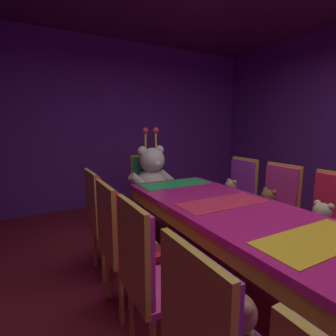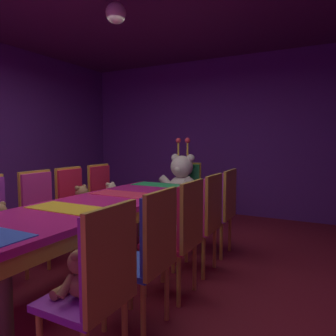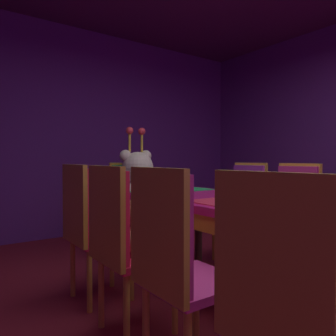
% 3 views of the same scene
% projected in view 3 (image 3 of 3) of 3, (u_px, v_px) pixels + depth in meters
% --- Properties ---
extents(ground_plane, '(7.90, 7.90, 0.00)m').
position_uv_depth(ground_plane, '(290.00, 328.00, 1.97)').
color(ground_plane, maroon).
extents(wall_back, '(5.20, 0.12, 2.80)m').
position_uv_depth(wall_back, '(86.00, 132.00, 4.53)').
color(wall_back, '#59267F').
rests_on(wall_back, ground_plane).
extents(banquet_table, '(0.90, 2.83, 0.75)m').
position_uv_depth(banquet_table, '(291.00, 220.00, 1.96)').
color(banquet_table, '#C61E72').
rests_on(banquet_table, ground_plane).
extents(chair_left_1, '(0.42, 0.41, 0.98)m').
position_uv_depth(chair_left_1, '(283.00, 298.00, 1.00)').
color(chair_left_1, purple).
rests_on(chair_left_1, ground_plane).
extents(teddy_left_1, '(0.24, 0.31, 0.29)m').
position_uv_depth(teddy_left_1, '(310.00, 291.00, 1.08)').
color(teddy_left_1, '#9E7247').
rests_on(teddy_left_1, chair_left_1).
extents(chair_left_2, '(0.42, 0.41, 0.98)m').
position_uv_depth(chair_left_2, '(172.00, 254.00, 1.47)').
color(chair_left_2, '#CC338C').
rests_on(chair_left_2, ground_plane).
extents(chair_left_3, '(0.42, 0.41, 0.98)m').
position_uv_depth(chair_left_3, '(118.00, 234.00, 1.87)').
color(chair_left_3, red).
rests_on(chair_left_3, ground_plane).
extents(teddy_left_3, '(0.26, 0.34, 0.32)m').
position_uv_depth(teddy_left_3, '(140.00, 231.00, 1.95)').
color(teddy_left_3, '#9E7247').
rests_on(teddy_left_3, chair_left_3).
extents(chair_left_4, '(0.42, 0.41, 0.98)m').
position_uv_depth(chair_left_4, '(85.00, 219.00, 2.32)').
color(chair_left_4, red).
rests_on(chair_left_4, ground_plane).
extents(teddy_left_4, '(0.24, 0.31, 0.29)m').
position_uv_depth(teddy_left_4, '(104.00, 219.00, 2.40)').
color(teddy_left_4, beige).
rests_on(teddy_left_4, chair_left_4).
extents(chair_right_3, '(0.42, 0.41, 0.98)m').
position_uv_depth(chair_right_3, '(294.00, 207.00, 2.90)').
color(chair_right_3, '#CC338C').
rests_on(chair_right_3, ground_plane).
extents(teddy_right_3, '(0.24, 0.30, 0.29)m').
position_uv_depth(teddy_right_3, '(284.00, 210.00, 2.81)').
color(teddy_right_3, brown).
rests_on(teddy_right_3, chair_right_3).
extents(chair_right_4, '(0.42, 0.41, 0.98)m').
position_uv_depth(chair_right_4, '(245.00, 201.00, 3.34)').
color(chair_right_4, purple).
rests_on(chair_right_4, ground_plane).
extents(teddy_right_4, '(0.23, 0.30, 0.28)m').
position_uv_depth(teddy_right_4, '(236.00, 204.00, 3.26)').
color(teddy_right_4, tan).
rests_on(teddy_right_4, chair_right_4).
extents(throne_chair, '(0.41, 0.42, 0.98)m').
position_uv_depth(throne_chair, '(130.00, 198.00, 3.55)').
color(throne_chair, '#268C4C').
rests_on(throne_chair, ground_plane).
extents(king_teddy_bear, '(0.70, 0.54, 0.90)m').
position_uv_depth(king_teddy_bear, '(138.00, 186.00, 3.40)').
color(king_teddy_bear, silver).
rests_on(king_teddy_bear, throne_chair).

